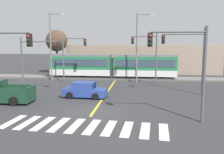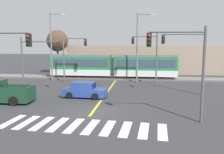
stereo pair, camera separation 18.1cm
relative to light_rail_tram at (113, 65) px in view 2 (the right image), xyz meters
The scene contains 27 objects.
ground_plane 17.72m from the light_rail_tram, 88.04° to the right, with size 200.00×200.00×0.00m, color #333335.
track_bed 2.05m from the light_rail_tram, ahead, with size 120.00×4.00×0.18m, color #56514C.
rail_near 2.04m from the light_rail_tram, 49.88° to the right, with size 120.00×0.08×0.10m, color #939399.
rail_far 2.05m from the light_rail_tram, 50.37° to the left, with size 120.00×0.08×0.10m, color #939399.
light_rail_tram is the anchor object (origin of this frame).
crosswalk_stripe_0 21.01m from the light_rail_tram, 101.97° to the right, with size 0.56×2.80×0.01m, color silver.
crosswalk_stripe_1 20.89m from the light_rail_tram, 98.97° to the right, with size 0.56×2.80×0.01m, color silver.
crosswalk_stripe_2 20.82m from the light_rail_tram, 95.94° to the right, with size 0.56×2.80×0.01m, color silver.
crosswalk_stripe_3 20.81m from the light_rail_tram, 92.89° to the right, with size 0.56×2.80×0.01m, color silver.
crosswalk_stripe_4 20.85m from the light_rail_tram, 89.85° to the right, with size 0.56×2.80×0.01m, color silver.
crosswalk_stripe_5 20.96m from the light_rail_tram, 86.84° to the right, with size 0.56×2.80×0.01m, color silver.
crosswalk_stripe_6 21.12m from the light_rail_tram, 83.86° to the right, with size 0.56×2.80×0.01m, color silver.
crosswalk_stripe_7 21.33m from the light_rail_tram, 80.94° to the right, with size 0.56×2.80×0.01m, color silver.
crosswalk_stripe_8 21.61m from the light_rail_tram, 78.08° to the right, with size 0.56×2.80×0.01m, color silver.
crosswalk_stripe_9 21.93m from the light_rail_tram, 75.30° to the right, with size 0.56×2.80×0.01m, color silver.
lane_centre_line 10.61m from the light_rail_tram, 86.69° to the right, with size 0.20×16.79×0.01m, color gold.
sedan_crossing 12.95m from the light_rail_tram, 95.34° to the right, with size 4.31×2.14×1.52m.
pickup_truck 17.68m from the light_rail_tram, 117.23° to the right, with size 5.42×2.28×1.98m.
traffic_light_far_left 6.85m from the light_rail_tram, 141.15° to the right, with size 3.25×0.38×6.16m.
traffic_light_mid_left 13.22m from the light_rail_tram, 121.62° to the right, with size 4.25×0.38×5.86m.
traffic_light_near_right 20.48m from the light_rail_tram, 70.01° to the right, with size 3.75×0.38×6.27m.
traffic_light_far_right 7.18m from the light_rail_tram, 42.20° to the right, with size 3.25×0.38×6.50m.
traffic_light_mid_right 13.88m from the light_rail_tram, 49.01° to the right, with size 4.25×0.38×6.68m.
street_lamp_west 9.22m from the light_rail_tram, 160.88° to the right, with size 2.31×0.28×9.41m.
street_lamp_centre 5.88m from the light_rail_tram, 39.68° to the right, with size 2.40×0.28×9.14m.
bare_tree_far_west 11.37m from the light_rail_tram, 157.65° to the left, with size 3.59×3.59×7.47m.
building_backdrop_far 9.69m from the light_rail_tram, 63.18° to the left, with size 26.61×6.00×4.94m, color gray.
Camera 2 is at (3.66, -17.23, 5.15)m, focal length 38.00 mm.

